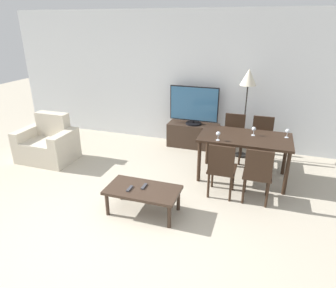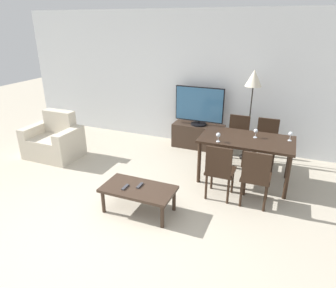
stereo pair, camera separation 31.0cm
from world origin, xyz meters
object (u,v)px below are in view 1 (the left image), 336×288
object	(u,v)px
dining_chair_near	(222,167)
floor_lamp	(248,83)
tv_stand	(193,135)
dining_chair_far_left	(233,135)
wine_glass_right	(254,129)
wine_glass_center	(287,132)
armchair	(48,144)
remote_secondary	(130,189)
dining_chair_far	(262,138)
dining_chair_near_right	(258,173)
wine_glass_left	(218,134)
tv	(194,106)
coffee_table	(143,192)
dining_table	(245,141)
remote_primary	(144,186)

from	to	relation	value
dining_chair_near	floor_lamp	distance (m)	1.89
tv_stand	dining_chair_far_left	distance (m)	0.96
wine_glass_right	dining_chair_near	bearing A→B (deg)	-114.74
tv_stand	wine_glass_center	size ratio (longest dim) A/B	7.14
armchair	remote_secondary	xyz separation A→B (m)	(2.21, -1.11, 0.08)
dining_chair_far_left	dining_chair_near	bearing A→B (deg)	-90.00
tv_stand	dining_chair_far	world-z (taller)	dining_chair_far
dining_chair_near_right	dining_chair_far_left	bearing A→B (deg)	109.63
remote_secondary	armchair	bearing A→B (deg)	153.46
wine_glass_left	wine_glass_center	bearing A→B (deg)	24.46
wine_glass_left	wine_glass_right	bearing A→B (deg)	38.15
wine_glass_center	wine_glass_right	xyz separation A→B (m)	(-0.51, -0.07, 0.00)
tv	dining_chair_near	distance (m)	2.02
dining_chair_near_right	wine_glass_right	distance (m)	0.89
floor_lamp	dining_chair_near_right	bearing A→B (deg)	-77.87
armchair	wine_glass_left	distance (m)	3.22
coffee_table	dining_table	world-z (taller)	dining_table
tv	wine_glass_right	world-z (taller)	tv
remote_secondary	wine_glass_right	size ratio (longest dim) A/B	1.03
dining_chair_far	wine_glass_left	xyz separation A→B (m)	(-0.65, -1.02, 0.36)
remote_primary	dining_chair_near_right	bearing A→B (deg)	25.62
remote_primary	wine_glass_right	bearing A→B (deg)	48.86
tv_stand	floor_lamp	bearing A→B (deg)	-9.01
dining_table	dining_chair_far_left	size ratio (longest dim) A/B	1.68
coffee_table	wine_glass_center	bearing A→B (deg)	41.50
tv_stand	dining_table	xyz separation A→B (m)	(1.11, -1.07, 0.41)
dining_chair_far	wine_glass_right	xyz separation A→B (m)	(-0.14, -0.62, 0.36)
tv_stand	remote_secondary	xyz separation A→B (m)	(-0.24, -2.59, 0.13)
dining_chair_near	wine_glass_center	world-z (taller)	wine_glass_center
tv	dining_chair_far	bearing A→B (deg)	-14.63
tv_stand	dining_chair_near	distance (m)	2.00
armchair	dining_table	xyz separation A→B (m)	(3.56, 0.41, 0.35)
dining_chair_far_left	tv	bearing A→B (deg)	157.45
dining_chair_near	dining_chair_far	xyz separation A→B (m)	(0.51, 1.42, 0.00)
dining_table	dining_chair_near_right	size ratio (longest dim) A/B	1.68
dining_chair_far	wine_glass_center	xyz separation A→B (m)	(0.37, -0.56, 0.36)
armchair	dining_chair_near_right	distance (m)	3.83
armchair	coffee_table	xyz separation A→B (m)	(2.37, -1.04, 0.02)
dining_table	wine_glass_right	xyz separation A→B (m)	(0.12, 0.09, 0.19)
tv_stand	dining_chair_near_right	distance (m)	2.26
tv	dining_chair_far_left	size ratio (longest dim) A/B	1.15
dining_chair_far_left	wine_glass_left	xyz separation A→B (m)	(-0.14, -1.02, 0.36)
tv	wine_glass_left	world-z (taller)	tv
remote_secondary	dining_chair_far	bearing A→B (deg)	54.27
wine_glass_left	remote_primary	bearing A→B (deg)	-126.05
tv_stand	dining_table	world-z (taller)	dining_table
coffee_table	armchair	bearing A→B (deg)	156.38
tv_stand	wine_glass_left	xyz separation A→B (m)	(0.72, -1.38, 0.59)
dining_chair_near_right	floor_lamp	world-z (taller)	floor_lamp
dining_chair_far	floor_lamp	distance (m)	1.03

